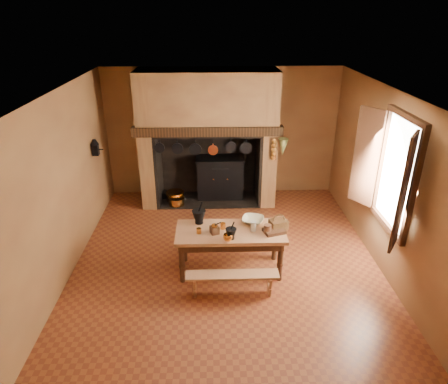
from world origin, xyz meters
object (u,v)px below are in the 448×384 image
work_table (231,237)px  wicker_basket (278,224)px  iron_range (221,177)px  bench_front (232,279)px  coffee_grinder (215,229)px  mixing_bowl (253,220)px

work_table → wicker_basket: 0.78m
iron_range → bench_front: (0.10, -3.39, -0.20)m
work_table → wicker_basket: size_ratio=5.48×
coffee_grinder → bench_front: bearing=-87.2°
coffee_grinder → work_table: bearing=-3.0°
work_table → mixing_bowl: (0.37, 0.24, 0.16)m
mixing_bowl → wicker_basket: 0.43m
coffee_grinder → mixing_bowl: coffee_grinder is taller
bench_front → coffee_grinder: (-0.25, 0.55, 0.52)m
coffee_grinder → mixing_bowl: size_ratio=0.54×
work_table → bench_front: 0.72m
bench_front → coffee_grinder: size_ratio=7.19×
work_table → mixing_bowl: bearing=33.1°
bench_front → iron_range: bearing=91.6°
coffee_grinder → wicker_basket: size_ratio=0.61×
iron_range → work_table: bearing=-88.0°
work_table → mixing_bowl: 0.47m
work_table → iron_range: bearing=92.0°
iron_range → work_table: 2.76m
mixing_bowl → wicker_basket: wicker_basket is taller
work_table → wicker_basket: wicker_basket is taller
coffee_grinder → mixing_bowl: bearing=6.2°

